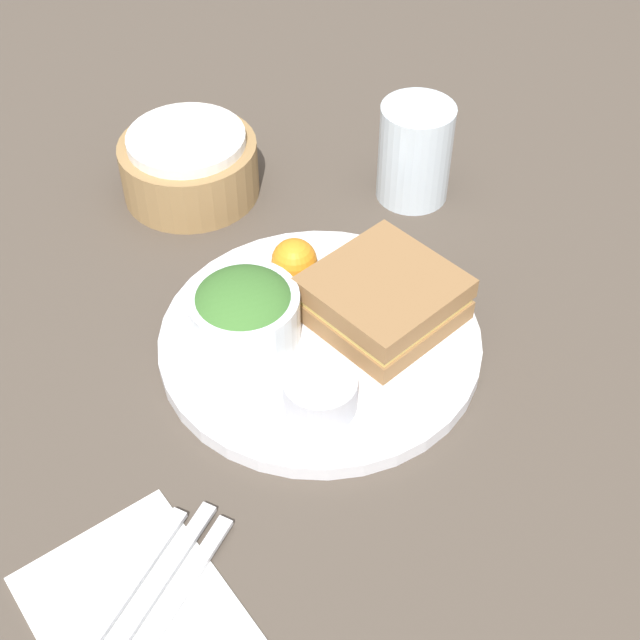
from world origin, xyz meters
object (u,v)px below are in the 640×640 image
at_px(dressing_cup, 320,393).
at_px(knife, 137,615).
at_px(sandwich, 384,298).
at_px(bread_basket, 189,165).
at_px(fork, 158,625).
at_px(plate, 320,341).
at_px(spoon, 117,605).
at_px(salad_bowl, 244,310).
at_px(drink_glass, 415,152).

height_order(dressing_cup, knife, dressing_cup).
relative_size(sandwich, bread_basket, 0.90).
distance_m(sandwich, fork, 0.35).
distance_m(plate, spoon, 0.30).
bearing_deg(fork, knife, -90.00).
distance_m(salad_bowl, drink_glass, 0.29).
distance_m(plate, knife, 0.30).
height_order(salad_bowl, bread_basket, salad_bowl).
distance_m(drink_glass, spoon, 0.56).
bearing_deg(plate, bread_basket, 84.77).
bearing_deg(knife, bread_basket, -152.59).
distance_m(sandwich, spoon, 0.35).
bearing_deg(plate, sandwich, -14.20).
bearing_deg(drink_glass, fork, -149.59).
bearing_deg(drink_glass, sandwich, -138.13).
height_order(plate, fork, plate).
bearing_deg(salad_bowl, knife, -139.62).
distance_m(salad_bowl, knife, 0.28).
bearing_deg(salad_bowl, sandwich, -26.56).
height_order(sandwich, drink_glass, drink_glass).
relative_size(sandwich, salad_bowl, 1.33).
xyz_separation_m(knife, spoon, (-0.01, 0.02, 0.00)).
height_order(drink_glass, bread_basket, drink_glass).
xyz_separation_m(plate, drink_glass, (0.22, 0.13, 0.05)).
xyz_separation_m(bread_basket, knife, (-0.29, -0.41, -0.03)).
distance_m(bread_basket, knife, 0.51).
bearing_deg(drink_glass, bread_basket, 142.62).
bearing_deg(bread_basket, plate, -95.23).
bearing_deg(spoon, plate, 176.56).
bearing_deg(sandwich, plate, 165.80).
height_order(dressing_cup, fork, dressing_cup).
xyz_separation_m(drink_glass, fork, (-0.48, -0.28, -0.05)).
distance_m(salad_bowl, bread_basket, 0.25).
height_order(plate, dressing_cup, dressing_cup).
bearing_deg(knife, dressing_cup, 170.77).
xyz_separation_m(salad_bowl, drink_glass, (0.27, 0.08, 0.01)).
xyz_separation_m(salad_bowl, fork, (-0.20, -0.20, -0.04)).
bearing_deg(sandwich, fork, -156.57).
bearing_deg(bread_basket, sandwich, -82.85).
height_order(salad_bowl, spoon, salad_bowl).
height_order(knife, spoon, same).
relative_size(drink_glass, fork, 0.57).
bearing_deg(fork, plate, -176.56).
height_order(plate, sandwich, sandwich).
bearing_deg(bread_basket, dressing_cup, -102.25).
bearing_deg(plate, fork, -149.14).
bearing_deg(drink_glass, knife, -151.45).
distance_m(dressing_cup, fork, 0.23).
bearing_deg(fork, sandwich, 176.00).
distance_m(dressing_cup, bread_basket, 0.35).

